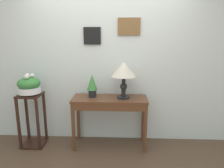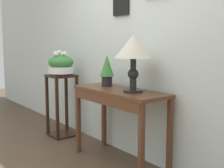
{
  "view_description": "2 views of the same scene",
  "coord_description": "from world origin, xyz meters",
  "px_view_note": "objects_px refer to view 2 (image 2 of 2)",
  "views": [
    {
      "loc": [
        0.23,
        -2.07,
        1.75
      ],
      "look_at": [
        0.09,
        0.97,
        1.02
      ],
      "focal_mm": 33.96,
      "sensor_mm": 36.0,
      "label": 1
    },
    {
      "loc": [
        2.42,
        -0.91,
        1.27
      ],
      "look_at": [
        -0.16,
        1.06,
        0.82
      ],
      "focal_mm": 47.69,
      "sensor_mm": 36.0,
      "label": 2
    }
  ],
  "objects_px": {
    "potted_plant_on_console": "(107,69)",
    "planter_bowl_wide": "(61,65)",
    "table_lamp": "(133,50)",
    "pedestal_stand_left": "(62,106)",
    "console_table": "(118,101)"
  },
  "relations": [
    {
      "from": "potted_plant_on_console",
      "to": "planter_bowl_wide",
      "type": "xyz_separation_m",
      "value": [
        -0.95,
        -0.07,
        -0.0
      ]
    },
    {
      "from": "console_table",
      "to": "table_lamp",
      "type": "relative_size",
      "value": 2.04
    },
    {
      "from": "table_lamp",
      "to": "planter_bowl_wide",
      "type": "height_order",
      "value": "table_lamp"
    },
    {
      "from": "table_lamp",
      "to": "potted_plant_on_console",
      "type": "distance_m",
      "value": 0.53
    },
    {
      "from": "console_table",
      "to": "table_lamp",
      "type": "height_order",
      "value": "table_lamp"
    },
    {
      "from": "table_lamp",
      "to": "planter_bowl_wide",
      "type": "relative_size",
      "value": 1.6
    },
    {
      "from": "potted_plant_on_console",
      "to": "planter_bowl_wide",
      "type": "relative_size",
      "value": 1.01
    },
    {
      "from": "console_table",
      "to": "table_lamp",
      "type": "distance_m",
      "value": 0.57
    },
    {
      "from": "table_lamp",
      "to": "pedestal_stand_left",
      "type": "relative_size",
      "value": 0.65
    },
    {
      "from": "table_lamp",
      "to": "planter_bowl_wide",
      "type": "bearing_deg",
      "value": -178.75
    },
    {
      "from": "console_table",
      "to": "potted_plant_on_console",
      "type": "xyz_separation_m",
      "value": [
        -0.27,
        0.06,
        0.31
      ]
    },
    {
      "from": "table_lamp",
      "to": "potted_plant_on_console",
      "type": "height_order",
      "value": "table_lamp"
    },
    {
      "from": "table_lamp",
      "to": "potted_plant_on_console",
      "type": "xyz_separation_m",
      "value": [
        -0.48,
        0.04,
        -0.22
      ]
    },
    {
      "from": "console_table",
      "to": "planter_bowl_wide",
      "type": "xyz_separation_m",
      "value": [
        -1.22,
        -0.01,
        0.31
      ]
    },
    {
      "from": "pedestal_stand_left",
      "to": "planter_bowl_wide",
      "type": "relative_size",
      "value": 2.45
    }
  ]
}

